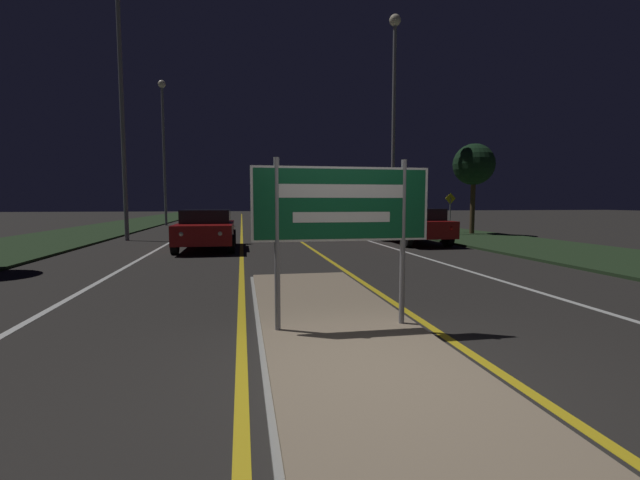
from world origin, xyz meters
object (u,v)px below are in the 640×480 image
(streetlight_right_near, at_px, (394,91))
(car_approaching_0, at_px, (206,228))
(streetlight_left_far, at_px, (163,133))
(car_receding_0, at_px, (415,225))
(streetlight_left_near, at_px, (121,80))
(car_receding_2, at_px, (315,212))
(car_receding_1, at_px, (296,216))
(warning_sign, at_px, (450,208))
(highway_sign, at_px, (342,210))

(streetlight_right_near, distance_m, car_approaching_0, 12.44)
(streetlight_left_far, distance_m, car_receding_0, 21.42)
(streetlight_left_far, relative_size, car_approaching_0, 2.41)
(streetlight_left_near, relative_size, streetlight_left_far, 1.06)
(streetlight_right_near, height_order, car_approaching_0, streetlight_right_near)
(car_receding_2, distance_m, car_approaching_0, 27.78)
(car_receding_2, bearing_deg, streetlight_left_near, -118.65)
(streetlight_left_far, xyz_separation_m, car_receding_1, (9.04, -4.06, -5.91))
(streetlight_right_near, bearing_deg, car_receding_1, 119.09)
(warning_sign, bearing_deg, streetlight_right_near, -177.89)
(streetlight_left_far, relative_size, streetlight_right_near, 0.93)
(car_receding_2, height_order, warning_sign, warning_sign)
(streetlight_right_near, height_order, warning_sign, streetlight_right_near)
(highway_sign, distance_m, car_receding_0, 12.41)
(streetlight_left_near, height_order, car_receding_0, streetlight_left_near)
(streetlight_left_far, distance_m, warning_sign, 20.70)
(car_receding_2, relative_size, warning_sign, 2.31)
(highway_sign, relative_size, car_receding_0, 0.53)
(streetlight_right_near, relative_size, car_receding_2, 2.29)
(highway_sign, distance_m, car_approaching_0, 10.80)
(streetlight_left_far, relative_size, car_receding_2, 2.13)
(car_approaching_0, bearing_deg, car_receding_0, 3.87)
(streetlight_left_near, height_order, streetlight_left_far, streetlight_left_near)
(streetlight_left_near, relative_size, warning_sign, 5.23)
(streetlight_left_far, xyz_separation_m, car_approaching_0, (4.21, -17.08, -5.89))
(car_receding_2, distance_m, warning_sign, 21.12)
(streetlight_left_near, distance_m, streetlight_right_near, 12.77)
(streetlight_left_near, bearing_deg, streetlight_right_near, 6.08)
(highway_sign, bearing_deg, car_approaching_0, 103.25)
(car_approaching_0, bearing_deg, car_receding_2, 72.36)
(streetlight_left_near, xyz_separation_m, streetlight_left_far, (-0.48, 12.83, -0.22))
(streetlight_left_near, height_order, streetlight_right_near, streetlight_right_near)
(highway_sign, relative_size, streetlight_left_near, 0.20)
(car_receding_1, height_order, car_receding_2, car_receding_1)
(streetlight_left_near, distance_m, car_receding_0, 13.80)
(streetlight_right_near, height_order, car_receding_1, streetlight_right_near)
(streetlight_right_near, height_order, car_receding_0, streetlight_right_near)
(car_receding_2, relative_size, car_approaching_0, 1.13)
(warning_sign, bearing_deg, streetlight_left_near, -174.74)
(streetlight_left_far, xyz_separation_m, car_receding_2, (12.63, 9.40, -5.92))
(car_approaching_0, bearing_deg, warning_sign, 24.99)
(car_receding_0, bearing_deg, car_approaching_0, -176.13)
(car_receding_0, distance_m, car_receding_2, 25.93)
(streetlight_right_near, relative_size, car_receding_1, 2.58)
(streetlight_left_near, bearing_deg, car_approaching_0, -48.73)
(streetlight_right_near, bearing_deg, warning_sign, 2.11)
(car_receding_0, bearing_deg, highway_sign, -117.01)
(highway_sign, xyz_separation_m, streetlight_left_near, (-6.19, 14.73, 5.29))
(car_approaching_0, bearing_deg, streetlight_right_near, 31.98)
(highway_sign, height_order, warning_sign, highway_sign)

